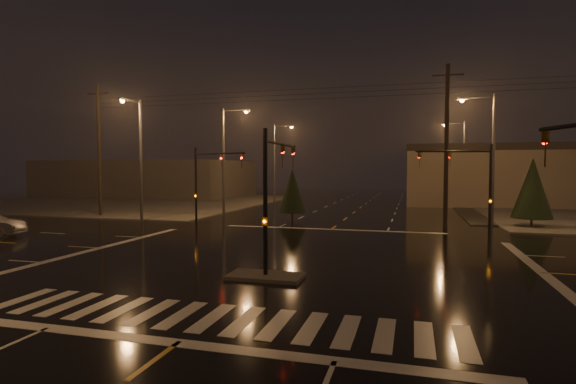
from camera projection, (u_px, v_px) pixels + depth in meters
The scene contains 19 objects.
ground at pixel (291, 259), 21.90m from camera, with size 140.00×140.00×0.00m, color black.
sidewalk_nw at pixel (131, 202), 58.80m from camera, with size 36.00×36.00×0.12m, color #423F3B.
median_island at pixel (266, 276), 18.05m from camera, with size 3.00×1.60×0.15m, color #423F3B.
crosswalk at pixel (212, 318), 13.24m from camera, with size 15.00×2.60×0.01m, color beige.
stop_bar_near at pixel (178, 343), 11.32m from camera, with size 16.00×0.50×0.01m, color beige.
stop_bar_far at pixel (331, 229), 32.48m from camera, with size 16.00×0.50×0.01m, color beige.
commercial_block at pixel (149, 179), 71.54m from camera, with size 30.00×18.00×5.60m, color #3F3B37.
signal_mast_median at pixel (272, 184), 18.75m from camera, with size 0.25×4.59×6.00m.
signal_mast_ne at pixel (475, 178), 28.90m from camera, with size 4.84×1.86×6.00m.
signal_mast_nw at pixel (206, 177), 34.00m from camera, with size 4.84×1.86×6.00m.
streetlight_1 at pixel (226, 154), 41.91m from camera, with size 2.77×0.32×10.00m.
streetlight_2 at pixel (277, 158), 57.30m from camera, with size 2.77×0.32×10.00m.
streetlight_3 at pixel (489, 150), 33.98m from camera, with size 2.77×0.32×10.00m.
streetlight_4 at pixel (462, 157), 53.22m from camera, with size 2.77×0.32×10.00m.
streetlight_5 at pixel (138, 151), 36.65m from camera, with size 0.32×2.77×10.00m.
utility_pole_0 at pixel (99, 150), 40.95m from camera, with size 2.20×0.32×12.00m.
utility_pole_1 at pixel (446, 145), 32.90m from camera, with size 2.20×0.32×12.00m.
conifer_0 at pixel (532, 188), 33.40m from camera, with size 2.88×2.88×5.21m.
conifer_3 at pixel (292, 191), 37.81m from camera, with size 2.35×2.35×4.37m.
Camera 1 is at (5.67, -20.95, 4.41)m, focal length 28.00 mm.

